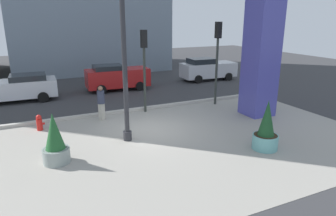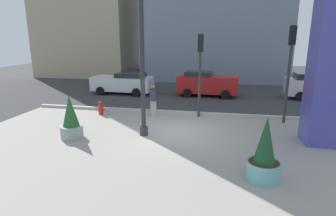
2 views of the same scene
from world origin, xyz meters
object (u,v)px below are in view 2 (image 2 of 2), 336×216
object	(u,v)px
potted_plant_mid_plaza	(71,121)
traffic_light_corner	(200,62)
art_pillar_blue	(330,71)
car_far_lane	(207,83)
car_passing_lane	(123,83)
fire_hydrant	(101,108)
potted_plant_near_left	(264,156)
pedestrian_crossing	(153,99)
car_curb_west	(319,86)
traffic_light_far_side	(290,59)
lamp_post	(142,59)

from	to	relation	value
potted_plant_mid_plaza	traffic_light_corner	xyz separation A→B (m)	(5.07, 4.40, 2.18)
art_pillar_blue	potted_plant_mid_plaza	xyz separation A→B (m)	(-10.31, -1.46, -2.16)
car_far_lane	car_passing_lane	xyz separation A→B (m)	(-6.35, -0.38, -0.09)
potted_plant_mid_plaza	car_passing_lane	size ratio (longest dim) A/B	0.40
fire_hydrant	car_passing_lane	world-z (taller)	car_passing_lane
potted_plant_near_left	pedestrian_crossing	xyz separation A→B (m)	(-4.98, 6.28, 0.18)
traffic_light_corner	car_curb_west	world-z (taller)	traffic_light_corner
art_pillar_blue	traffic_light_corner	distance (m)	6.01
pedestrian_crossing	potted_plant_near_left	bearing A→B (deg)	-51.56
art_pillar_blue	traffic_light_far_side	bearing A→B (deg)	109.57
fire_hydrant	pedestrian_crossing	xyz separation A→B (m)	(2.95, 0.29, 0.60)
art_pillar_blue	potted_plant_mid_plaza	bearing A→B (deg)	-171.92
potted_plant_mid_plaza	potted_plant_near_left	distance (m)	7.90
lamp_post	car_curb_west	world-z (taller)	lamp_post
lamp_post	car_passing_lane	world-z (taller)	lamp_post
potted_plant_near_left	pedestrian_crossing	world-z (taller)	potted_plant_near_left
potted_plant_near_left	car_curb_west	distance (m)	13.79
art_pillar_blue	pedestrian_crossing	world-z (taller)	art_pillar_blue
car_far_lane	art_pillar_blue	bearing A→B (deg)	-59.38
traffic_light_far_side	car_far_lane	distance (m)	7.80
art_pillar_blue	potted_plant_near_left	world-z (taller)	art_pillar_blue
lamp_post	potted_plant_mid_plaza	world-z (taller)	lamp_post
potted_plant_near_left	car_passing_lane	bearing A→B (deg)	126.10
potted_plant_mid_plaza	car_passing_lane	xyz separation A→B (m)	(-1.20, 9.81, 0.05)
art_pillar_blue	traffic_light_far_side	xyz separation A→B (m)	(-0.92, 2.59, 0.26)
art_pillar_blue	fire_hydrant	bearing A→B (deg)	167.86
fire_hydrant	traffic_light_far_side	xyz separation A→B (m)	(9.75, 0.29, 2.83)
car_far_lane	potted_plant_near_left	bearing A→B (deg)	-78.95
car_far_lane	car_curb_west	xyz separation A→B (m)	(7.73, 0.31, -0.02)
lamp_post	art_pillar_blue	bearing A→B (deg)	4.09
potted_plant_mid_plaza	potted_plant_near_left	bearing A→B (deg)	-16.38
car_curb_west	potted_plant_near_left	bearing A→B (deg)	-112.64
car_passing_lane	traffic_light_far_side	bearing A→B (deg)	-28.52
traffic_light_far_side	car_far_lane	size ratio (longest dim) A/B	1.07
lamp_post	fire_hydrant	world-z (taller)	lamp_post
art_pillar_blue	car_curb_west	bearing A→B (deg)	74.13
potted_plant_mid_plaza	traffic_light_corner	size ratio (longest dim) A/B	0.43
lamp_post	fire_hydrant	xyz separation A→B (m)	(-3.30, 2.82, -2.97)
car_passing_lane	car_curb_west	bearing A→B (deg)	2.80
fire_hydrant	traffic_light_far_side	world-z (taller)	traffic_light_far_side
fire_hydrant	car_curb_west	xyz separation A→B (m)	(13.24, 6.74, 0.54)
car_curb_west	pedestrian_crossing	xyz separation A→B (m)	(-10.29, -6.45, 0.06)
car_curb_west	car_far_lane	bearing A→B (deg)	-177.70
art_pillar_blue	car_far_lane	size ratio (longest dim) A/B	1.33
potted_plant_near_left	lamp_post	bearing A→B (deg)	145.71
car_passing_lane	lamp_post	bearing A→B (deg)	-65.00
car_curb_west	car_passing_lane	world-z (taller)	car_curb_west
traffic_light_corner	pedestrian_crossing	distance (m)	3.20
car_passing_lane	fire_hydrant	bearing A→B (deg)	-82.09
traffic_light_far_side	pedestrian_crossing	distance (m)	7.16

